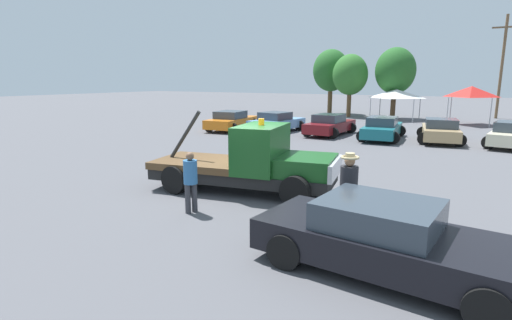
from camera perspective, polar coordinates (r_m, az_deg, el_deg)
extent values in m
plane|color=#545459|center=(12.82, -1.94, -4.38)|extent=(160.00, 160.00, 0.00)
cube|color=black|center=(12.69, -1.96, -2.09)|extent=(5.99, 2.92, 0.35)
cube|color=#19511E|center=(11.99, 7.24, -0.77)|extent=(1.91, 2.08, 0.55)
cube|color=silver|center=(11.84, 11.27, -1.19)|extent=(0.46, 1.93, 0.50)
cube|color=#19511E|center=(12.29, 0.75, 1.70)|extent=(1.62, 2.34, 1.43)
cube|color=brown|center=(13.21, -7.75, -0.37)|extent=(3.21, 2.63, 0.22)
cylinder|color=black|center=(13.34, -10.11, 3.54)|extent=(1.19, 0.33, 1.63)
cylinder|color=orange|center=(12.18, 0.76, 5.48)|extent=(0.18, 0.18, 0.20)
cylinder|color=black|center=(13.10, 7.83, -2.15)|extent=(0.88, 0.26, 0.88)
cylinder|color=black|center=(11.17, 5.60, -4.49)|extent=(0.88, 0.26, 0.88)
cylinder|color=black|center=(14.37, -7.35, -0.92)|extent=(0.88, 0.26, 0.88)
cylinder|color=black|center=(12.64, -11.58, -2.78)|extent=(0.88, 0.26, 0.88)
cube|color=black|center=(7.79, 18.62, -11.53)|extent=(5.03, 2.41, 0.60)
cube|color=#333D47|center=(7.66, 17.12, -7.42)|extent=(2.20, 1.92, 0.50)
cylinder|color=black|center=(8.49, 31.44, -12.16)|extent=(0.68, 0.22, 0.68)
cylinder|color=black|center=(6.79, 30.18, -17.96)|extent=(0.68, 0.22, 0.68)
cylinder|color=black|center=(9.21, 10.28, -8.79)|extent=(0.68, 0.22, 0.68)
cylinder|color=black|center=(7.67, 4.15, -12.90)|extent=(0.68, 0.22, 0.68)
cylinder|color=#847051|center=(9.49, 12.26, -7.61)|extent=(0.17, 0.17, 0.88)
cylinder|color=#847051|center=(9.55, 13.56, -7.55)|extent=(0.17, 0.17, 0.88)
cylinder|color=#28282D|center=(9.30, 13.13, -2.97)|extent=(0.40, 0.40, 0.70)
sphere|color=#A87A56|center=(9.19, 13.26, -0.14)|extent=(0.24, 0.24, 0.24)
torus|color=tan|center=(9.18, 13.28, 0.37)|extent=(0.42, 0.42, 0.06)
cylinder|color=tan|center=(9.17, 13.30, 0.66)|extent=(0.21, 0.21, 0.11)
cylinder|color=#38383D|center=(10.75, -9.71, -5.48)|extent=(0.15, 0.15, 0.80)
cylinder|color=#38383D|center=(10.84, -8.78, -5.30)|extent=(0.15, 0.15, 0.80)
cylinder|color=teal|center=(10.61, -9.37, -1.70)|extent=(0.36, 0.36, 0.63)
sphere|color=brown|center=(10.52, -9.44, 0.54)|extent=(0.22, 0.22, 0.22)
cube|color=orange|center=(28.08, -3.43, 5.40)|extent=(2.37, 4.92, 0.60)
cube|color=#333D47|center=(27.82, -3.68, 6.48)|extent=(1.87, 2.15, 0.50)
cylinder|color=black|center=(29.94, -3.53, 5.40)|extent=(0.68, 0.22, 0.68)
cylinder|color=black|center=(29.14, -0.35, 5.25)|extent=(0.68, 0.22, 0.68)
cylinder|color=black|center=(27.15, -6.73, 4.72)|extent=(0.68, 0.22, 0.68)
cylinder|color=black|center=(26.26, -3.32, 4.55)|extent=(0.68, 0.22, 0.68)
cube|color=#669ED1|center=(27.14, 3.00, 5.20)|extent=(2.49, 4.50, 0.60)
cube|color=#333D47|center=(26.91, 2.75, 6.32)|extent=(1.91, 2.02, 0.50)
cylinder|color=black|center=(28.85, 3.21, 5.18)|extent=(0.68, 0.22, 0.68)
cylinder|color=black|center=(27.86, 6.25, 4.90)|extent=(0.68, 0.22, 0.68)
cylinder|color=black|center=(26.55, -0.42, 4.64)|extent=(0.68, 0.22, 0.68)
cylinder|color=black|center=(25.46, 2.75, 4.34)|extent=(0.68, 0.22, 0.68)
cube|color=maroon|center=(25.94, 10.53, 4.73)|extent=(1.99, 4.65, 0.60)
cube|color=#333D47|center=(25.68, 10.37, 5.90)|extent=(1.65, 1.99, 0.50)
cylinder|color=black|center=(27.71, 10.14, 4.75)|extent=(0.68, 0.22, 0.68)
cylinder|color=black|center=(27.11, 13.42, 4.47)|extent=(0.68, 0.22, 0.68)
cylinder|color=black|center=(24.90, 7.34, 4.09)|extent=(0.68, 0.22, 0.68)
cylinder|color=black|center=(24.23, 10.94, 3.78)|extent=(0.68, 0.22, 0.68)
cube|color=#196670|center=(24.84, 17.60, 4.09)|extent=(2.17, 5.00, 0.60)
cube|color=#333D47|center=(24.54, 17.60, 5.30)|extent=(1.72, 2.17, 0.50)
cylinder|color=black|center=(26.61, 16.28, 4.20)|extent=(0.68, 0.22, 0.68)
cylinder|color=black|center=(26.40, 19.88, 3.92)|extent=(0.68, 0.22, 0.68)
cylinder|color=black|center=(23.37, 14.97, 3.32)|extent=(0.68, 0.22, 0.68)
cylinder|color=black|center=(23.14, 19.06, 3.00)|extent=(0.68, 0.22, 0.68)
cube|color=tan|center=(24.89, 24.82, 3.58)|extent=(2.48, 4.50, 0.60)
cube|color=#333D47|center=(24.62, 24.96, 4.79)|extent=(1.87, 2.02, 0.50)
cylinder|color=black|center=(26.31, 22.72, 3.69)|extent=(0.68, 0.22, 0.68)
cylinder|color=black|center=(26.42, 26.49, 3.40)|extent=(0.68, 0.22, 0.68)
cylinder|color=black|center=(23.43, 22.87, 2.82)|extent=(0.68, 0.22, 0.68)
cylinder|color=black|center=(23.56, 27.10, 2.50)|extent=(0.68, 0.22, 0.68)
cylinder|color=black|center=(26.56, 31.25, 2.98)|extent=(0.68, 0.22, 0.68)
cylinder|color=black|center=(23.51, 30.28, 2.18)|extent=(0.68, 0.22, 0.68)
cylinder|color=#9E9EA3|center=(35.79, 16.00, 6.96)|extent=(0.07, 0.07, 1.90)
cylinder|color=#9E9EA3|center=(35.10, 21.54, 6.52)|extent=(0.07, 0.07, 1.90)
cylinder|color=#9E9EA3|center=(39.17, 17.27, 7.24)|extent=(0.07, 0.07, 1.90)
cylinder|color=#9E9EA3|center=(38.54, 22.35, 6.83)|extent=(0.07, 0.07, 1.90)
pyramid|color=white|center=(37.04, 19.43, 8.93)|extent=(3.48, 3.48, 0.74)
cylinder|color=#9E9EA3|center=(34.06, 25.67, 6.27)|extent=(0.07, 0.07, 2.14)
cylinder|color=#9E9EA3|center=(33.96, 30.51, 5.80)|extent=(0.07, 0.07, 2.14)
cylinder|color=#9E9EA3|center=(36.92, 26.05, 6.56)|extent=(0.07, 0.07, 2.14)
cylinder|color=#9E9EA3|center=(36.82, 30.51, 6.12)|extent=(0.07, 0.07, 2.14)
pyramid|color=red|center=(35.34, 28.42, 8.60)|extent=(2.87, 2.87, 0.83)
cylinder|color=brown|center=(39.17, 13.11, 7.55)|extent=(0.41, 0.41, 2.03)
ellipsoid|color=#2D6B28|center=(39.09, 13.31, 11.78)|extent=(3.24, 3.24, 3.77)
cylinder|color=brown|center=(42.29, 10.50, 8.08)|extent=(0.45, 0.45, 2.27)
ellipsoid|color=#235B23|center=(42.24, 10.66, 12.47)|extent=(3.63, 3.63, 4.21)
cylinder|color=brown|center=(38.55, 18.98, 7.29)|extent=(0.44, 0.44, 2.20)
ellipsoid|color=#235B23|center=(38.48, 19.29, 11.95)|extent=(3.51, 3.51, 4.08)
cylinder|color=brown|center=(42.30, 31.67, 11.19)|extent=(0.24, 0.24, 9.02)
cube|color=brown|center=(42.52, 32.17, 15.78)|extent=(2.20, 0.14, 0.14)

